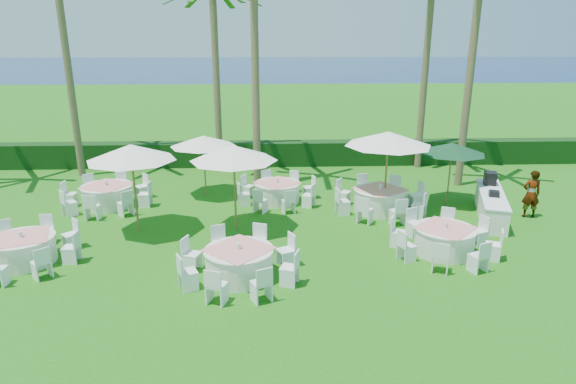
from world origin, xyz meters
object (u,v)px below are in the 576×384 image
banquet_table_b (239,262)px  banquet_table_e (277,192)px  buffet_table (491,204)px  umbrella_green (452,148)px  banquet_table_c (444,239)px  staff_person (531,194)px  umbrella_d (388,139)px  umbrella_b (234,153)px  umbrella_c (203,141)px  umbrella_a (131,152)px  banquet_table_a (23,249)px  banquet_table_f (380,199)px  banquet_table_d (107,195)px

banquet_table_b → banquet_table_e: (1.16, 6.29, -0.02)m
buffet_table → umbrella_green: bearing=123.8°
banquet_table_b → buffet_table: size_ratio=0.82×
banquet_table_c → umbrella_green: (1.76, 4.52, 1.78)m
umbrella_green → staff_person: bearing=-34.7°
umbrella_d → umbrella_b: bearing=-161.9°
banquet_table_b → umbrella_d: 7.69m
banquet_table_e → umbrella_c: bearing=161.1°
banquet_table_e → umbrella_a: size_ratio=1.05×
banquet_table_e → umbrella_green: umbrella_green is taller
banquet_table_a → banquet_table_f: 11.84m
umbrella_d → staff_person: bearing=-11.7°
umbrella_d → banquet_table_b: bearing=-134.7°
banquet_table_d → umbrella_d: bearing=-4.4°
banquet_table_c → umbrella_d: umbrella_d is taller
banquet_table_a → umbrella_d: 12.31m
banquet_table_e → umbrella_b: umbrella_b is taller
umbrella_d → umbrella_green: 2.75m
banquet_table_c → umbrella_green: umbrella_green is taller
banquet_table_f → umbrella_c: size_ratio=1.28×
umbrella_c → umbrella_d: size_ratio=0.84×
banquet_table_a → buffet_table: bearing=11.8°
banquet_table_a → banquet_table_e: banquet_table_e is taller
banquet_table_c → banquet_table_d: size_ratio=0.92×
buffet_table → umbrella_c: bearing=164.2°
umbrella_b → buffet_table: (9.13, 0.87, -2.16)m
banquet_table_c → banquet_table_f: (-1.09, 3.75, 0.03)m
banquet_table_d → banquet_table_f: (10.32, -0.98, 0.01)m
banquet_table_a → banquet_table_e: 9.00m
umbrella_a → umbrella_c: (1.76, 3.95, -0.45)m
umbrella_a → staff_person: 13.87m
banquet_table_c → banquet_table_d: 12.35m
staff_person → buffet_table: bearing=1.3°
buffet_table → banquet_table_f: bearing=168.9°
banquet_table_b → umbrella_c: umbrella_c is taller
umbrella_d → staff_person: (5.02, -1.04, -1.84)m
buffet_table → umbrella_d: bearing=165.9°
banquet_table_a → umbrella_green: (14.03, 4.68, 1.78)m
umbrella_green → banquet_table_a: bearing=-161.5°
banquet_table_a → umbrella_c: bearing=54.0°
banquet_table_b → banquet_table_a: bearing=169.5°
umbrella_b → umbrella_green: (8.10, 2.40, -0.44)m
umbrella_c → umbrella_b: bearing=-69.1°
buffet_table → staff_person: bearing=-5.2°
umbrella_c → umbrella_d: umbrella_d is taller
banquet_table_c → banquet_table_d: bearing=157.5°
banquet_table_c → umbrella_d: size_ratio=0.97×
umbrella_d → umbrella_green: umbrella_d is taller
banquet_table_a → banquet_table_f: size_ratio=0.91×
buffet_table → banquet_table_a: bearing=-168.2°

